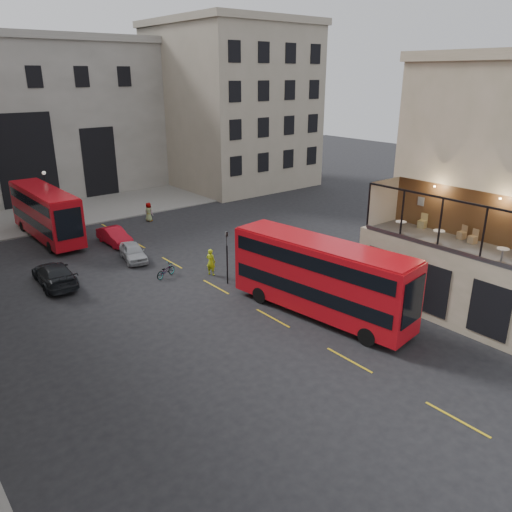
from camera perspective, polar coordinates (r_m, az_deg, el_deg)
ground at (r=27.93m, az=13.32°, el=-10.15°), size 140.00×140.00×0.00m
host_building_main at (r=33.40m, az=25.17°, el=7.82°), size 7.26×11.40×15.10m
host_frontage at (r=31.95m, az=20.90°, el=-2.51°), size 3.00×11.00×4.50m
cafe_floor at (r=31.19m, az=21.42°, el=1.39°), size 3.00×10.00×0.10m
gateway at (r=64.07m, az=-26.51°, el=14.15°), size 35.00×10.60×18.00m
building_right at (r=67.24m, az=-2.90°, el=17.19°), size 16.60×18.60×20.00m
pavement_far at (r=55.71m, az=-23.58°, el=4.13°), size 40.00×12.00×0.12m
traffic_light_near at (r=34.15m, az=-3.34°, el=0.59°), size 0.16×0.20×3.80m
street_lamp_b at (r=51.41m, az=-22.67°, el=5.73°), size 0.36×0.36×5.33m
bus_near at (r=29.78m, az=7.38°, el=-2.15°), size 4.24×11.95×4.67m
bus_far at (r=47.34m, az=-22.93°, el=4.73°), size 2.73×11.32×4.51m
car_a at (r=40.25m, az=-13.86°, el=0.45°), size 2.38×4.19×1.34m
car_b at (r=44.48m, az=-15.88°, el=2.20°), size 1.62×4.35×1.42m
car_c at (r=37.19m, az=-22.04°, el=-1.95°), size 2.57×5.54×1.57m
bicycle at (r=36.50m, az=-10.29°, el=-1.66°), size 1.94×1.21×0.96m
cyclist at (r=36.26m, az=-5.18°, el=-0.69°), size 0.73×0.85×1.98m
pedestrian_b at (r=51.27m, az=-23.02°, el=3.78°), size 1.10×1.15×1.57m
pedestrian_c at (r=51.53m, az=-20.67°, el=4.34°), size 1.18×0.78×1.87m
pedestrian_d at (r=50.67m, az=-12.16°, el=4.95°), size 0.88×1.07×1.88m
cafe_table_near at (r=28.70m, az=26.34°, el=0.29°), size 0.62×0.62×0.78m
cafe_table_mid at (r=30.41m, az=20.14°, el=2.27°), size 0.65×0.65×0.82m
cafe_table_far at (r=31.57m, az=16.21°, el=3.34°), size 0.65×0.65×0.81m
cafe_chair_b at (r=31.35m, az=23.53°, el=1.78°), size 0.48×0.48×0.83m
cafe_chair_c at (r=31.95m, az=22.46°, el=2.25°), size 0.48×0.48×0.83m
cafe_chair_d at (r=33.38m, az=18.48°, el=3.53°), size 0.51×0.51×0.93m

